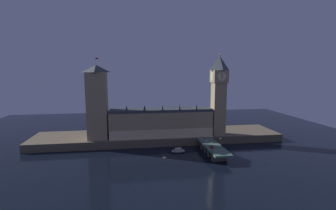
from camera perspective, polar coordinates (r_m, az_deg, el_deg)
The scene contains 14 objects.
ground_plane at distance 189.79m, azimuth -0.89°, elevation -11.48°, with size 400.00×400.00×0.00m, color black.
embankment at distance 225.77m, azimuth -2.21°, elevation -7.43°, with size 220.00×42.00×6.60m.
parliament_hall at distance 213.34m, azimuth -1.62°, elevation -4.10°, with size 88.03×18.81×28.97m.
clock_tower at distance 218.73m, azimuth 11.80°, elevation 2.84°, with size 13.28×13.39×71.43m.
victoria_tower at distance 210.51m, azimuth -16.25°, elevation 0.63°, with size 16.44×16.44×67.59m.
bridge at distance 191.97m, azimuth 10.51°, elevation -10.00°, with size 12.83×46.00×6.69m.
car_northbound_lead at distance 201.46m, azimuth 8.61°, elevation -8.22°, with size 1.92×4.78×1.41m.
car_northbound_trail at distance 185.35m, azimuth 10.24°, elevation -9.67°, with size 2.08×4.31×1.60m.
pedestrian_near_rail at distance 175.33m, azimuth 10.43°, elevation -10.68°, with size 0.38×0.38×1.58m.
pedestrian_mid_walk at distance 190.71m, azimuth 12.39°, elevation -9.16°, with size 0.38×0.38×1.77m.
pedestrian_far_rail at distance 196.83m, azimuth 8.17°, elevation -8.51°, with size 0.38×0.38×1.82m.
street_lamp_near at distance 174.76m, azimuth 10.25°, elevation -9.46°, with size 1.34×0.60×7.30m.
street_lamp_mid at distance 192.23m, azimuth 12.27°, elevation -8.16°, with size 1.34×0.60×5.92m.
boat_upstream at distance 193.73m, azimuth 2.40°, elevation -10.68°, with size 10.69×4.47×3.47m.
Camera 1 is at (-23.62, -177.42, 63.10)m, focal length 26.00 mm.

